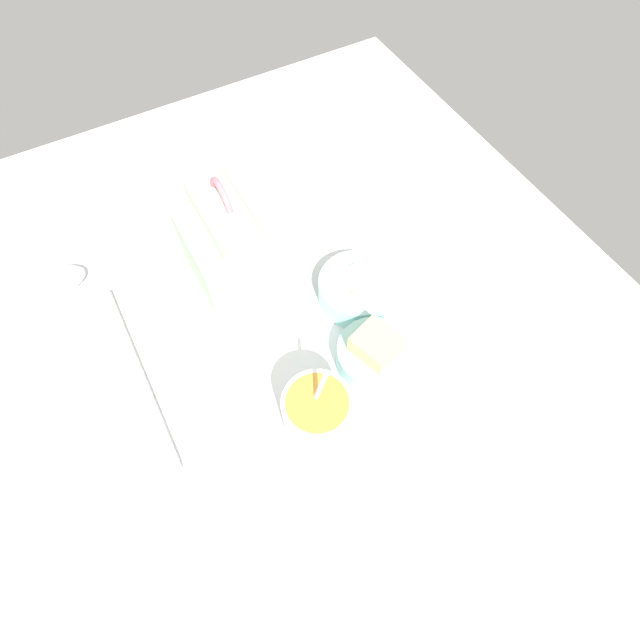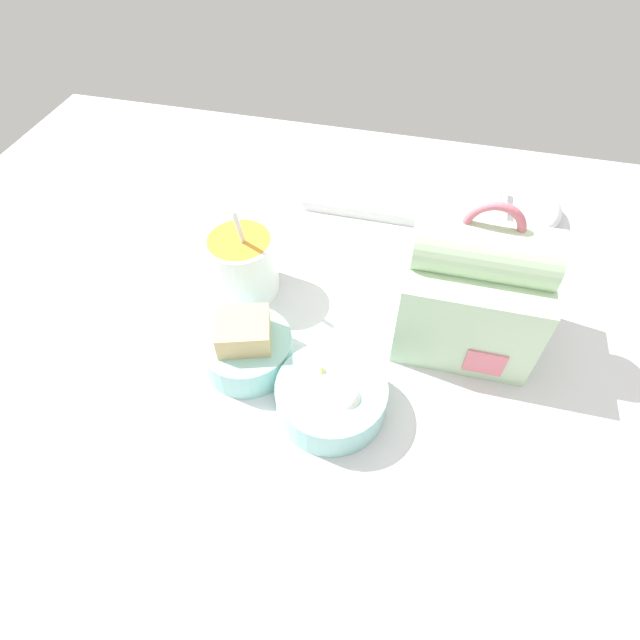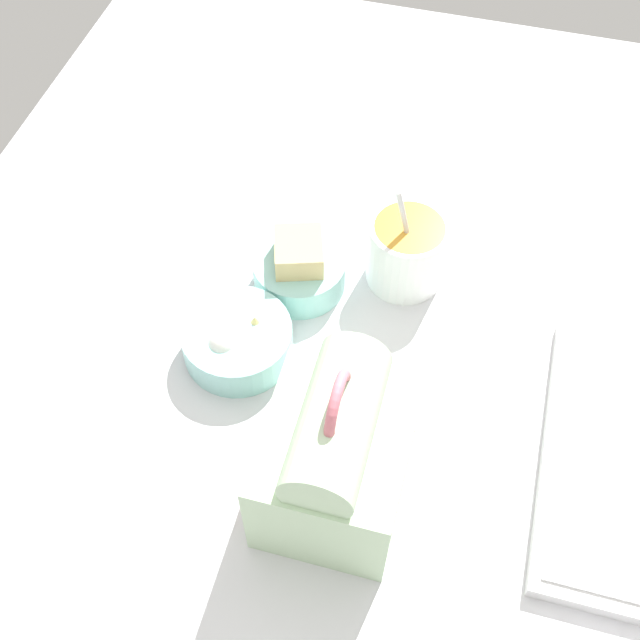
% 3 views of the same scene
% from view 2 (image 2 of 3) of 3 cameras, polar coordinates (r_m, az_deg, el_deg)
% --- Properties ---
extents(desk_surface, '(1.40, 1.10, 0.02)m').
position_cam_2_polar(desk_surface, '(0.69, -1.09, -2.20)').
color(desk_surface, silver).
rests_on(desk_surface, ground).
extents(keyboard, '(0.34, 0.13, 0.02)m').
position_cam_2_polar(keyboard, '(0.91, 9.80, 13.66)').
color(keyboard, silver).
rests_on(keyboard, desk_surface).
extents(lunch_bag, '(0.17, 0.14, 0.22)m').
position_cam_2_polar(lunch_bag, '(0.65, 16.98, 3.27)').
color(lunch_bag, '#B7D6AD').
rests_on(lunch_bag, desk_surface).
extents(soup_cup, '(0.10, 0.10, 0.15)m').
position_cam_2_polar(soup_cup, '(0.72, -8.84, 6.41)').
color(soup_cup, white).
rests_on(soup_cup, desk_surface).
extents(bento_bowl_sandwich, '(0.12, 0.12, 0.08)m').
position_cam_2_polar(bento_bowl_sandwich, '(0.64, -8.40, -3.11)').
color(bento_bowl_sandwich, '#93D1CC').
rests_on(bento_bowl_sandwich, desk_surface).
extents(bento_bowl_snacks, '(0.13, 0.13, 0.06)m').
position_cam_2_polar(bento_bowl_snacks, '(0.60, 1.28, -8.70)').
color(bento_bowl_snacks, '#93D1CC').
rests_on(bento_bowl_snacks, desk_surface).
extents(computer_mouse, '(0.05, 0.09, 0.04)m').
position_cam_2_polar(computer_mouse, '(0.93, 24.33, 11.33)').
color(computer_mouse, silver).
rests_on(computer_mouse, desk_surface).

